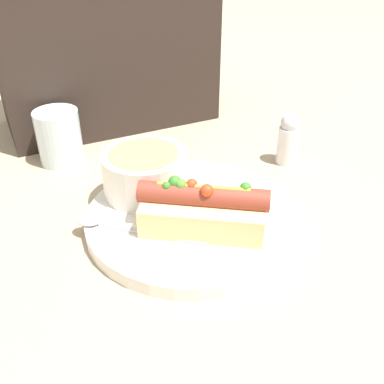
% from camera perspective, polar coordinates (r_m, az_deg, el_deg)
% --- Properties ---
extents(ground_plane, '(4.00, 4.00, 0.00)m').
position_cam_1_polar(ground_plane, '(0.60, 0.00, -4.09)').
color(ground_plane, tan).
extents(dinner_plate, '(0.28, 0.28, 0.02)m').
position_cam_1_polar(dinner_plate, '(0.59, 0.00, -3.38)').
color(dinner_plate, white).
rests_on(dinner_plate, ground_plane).
extents(hot_dog, '(0.16, 0.14, 0.07)m').
position_cam_1_polar(hot_dog, '(0.55, 1.51, -2.12)').
color(hot_dog, '#E5C17F').
rests_on(hot_dog, dinner_plate).
extents(soup_bowl, '(0.11, 0.11, 0.06)m').
position_cam_1_polar(soup_bowl, '(0.61, -6.05, 2.66)').
color(soup_bowl, silver).
rests_on(soup_bowl, dinner_plate).
extents(spoon, '(0.14, 0.13, 0.01)m').
position_cam_1_polar(spoon, '(0.57, -10.08, -4.20)').
color(spoon, '#B7B7BC').
rests_on(spoon, dinner_plate).
extents(drinking_glass, '(0.07, 0.07, 0.09)m').
position_cam_1_polar(drinking_glass, '(0.75, -16.53, 6.72)').
color(drinking_glass, silver).
rests_on(drinking_glass, ground_plane).
extents(salt_shaker, '(0.03, 0.03, 0.08)m').
position_cam_1_polar(salt_shaker, '(0.74, 12.14, 6.58)').
color(salt_shaker, silver).
rests_on(salt_shaker, ground_plane).
extents(seated_diner, '(0.38, 0.17, 0.48)m').
position_cam_1_polar(seated_diner, '(0.85, -11.37, 21.62)').
color(seated_diner, '#2D231E').
rests_on(seated_diner, ground_plane).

